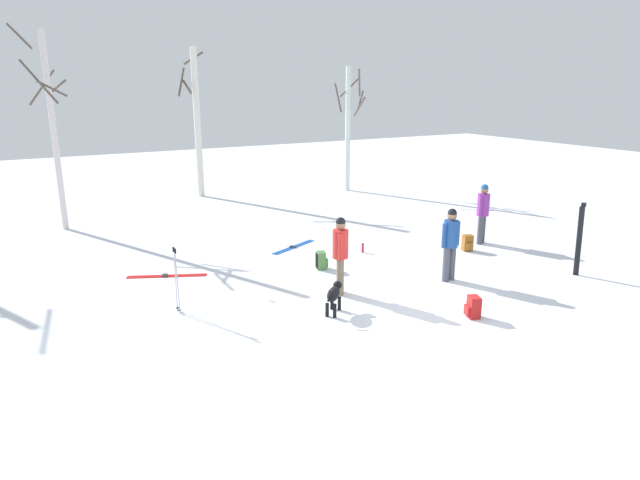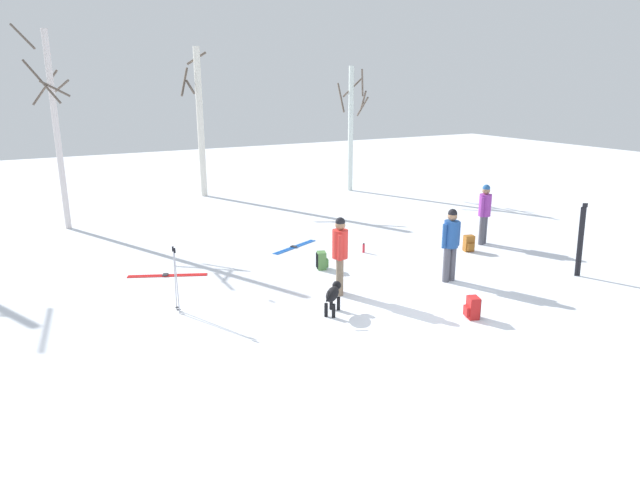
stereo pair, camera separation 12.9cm
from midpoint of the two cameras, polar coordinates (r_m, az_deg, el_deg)
ground_plane at (r=11.41m, az=10.15°, el=-7.60°), size 60.00×60.00×0.00m
person_0 at (r=12.07m, az=2.34°, el=-1.08°), size 0.34×0.46×1.72m
person_1 at (r=13.20m, az=13.38°, el=-0.03°), size 0.52×0.34×1.72m
person_2 at (r=16.55m, az=16.54°, el=2.90°), size 0.48×0.34×1.72m
dog at (r=11.27m, az=1.65°, el=-5.52°), size 0.67×0.67×0.57m
ski_pair_planted_0 at (r=14.59m, az=25.11°, el=-0.03°), size 0.16×0.11×1.78m
ski_pair_lying_0 at (r=13.94m, az=-14.95°, el=-3.48°), size 1.78×0.91×0.05m
ski_pair_lying_1 at (r=15.78m, az=-2.34°, el=-0.70°), size 1.63×0.88×0.05m
ski_poles_0 at (r=11.52m, az=-14.08°, el=-3.72°), size 0.07×0.22×1.36m
backpack_0 at (r=11.48m, az=15.50°, el=-6.63°), size 0.34×0.31×0.44m
backpack_1 at (r=13.90m, az=0.46°, el=-2.10°), size 0.33×0.31×0.44m
backpack_2 at (r=15.90m, az=15.07°, el=-0.35°), size 0.31×0.33×0.44m
water_bottle_0 at (r=15.30m, az=4.68°, el=-0.83°), size 0.07×0.07×0.26m
birch_tree_1 at (r=19.01m, az=-25.04°, el=10.36°), size 1.40×1.42×6.09m
birch_tree_2 at (r=23.07m, az=-11.92°, el=11.74°), size 1.27×1.17×5.77m
birch_tree_3 at (r=23.84m, az=3.36°, el=11.52°), size 1.27×1.26×5.09m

